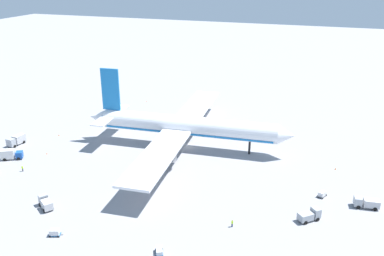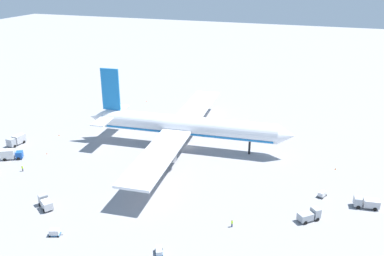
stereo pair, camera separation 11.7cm
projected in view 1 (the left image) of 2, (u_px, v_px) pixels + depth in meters
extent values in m
plane|color=gray|center=(188.00, 147.00, 130.92)|extent=(600.00, 600.00, 0.00)
cylinder|color=white|center=(188.00, 126.00, 128.22)|extent=(55.42, 10.20, 6.06)
cone|color=white|center=(287.00, 135.00, 121.09)|extent=(5.28, 6.28, 5.94)
cone|color=white|center=(99.00, 117.00, 135.50)|extent=(6.47, 6.19, 5.75)
cube|color=#1972BF|center=(110.00, 89.00, 130.69)|extent=(6.02, 0.95, 13.54)
cube|color=white|center=(118.00, 109.00, 138.98)|extent=(5.09, 9.62, 0.36)
cube|color=white|center=(103.00, 121.00, 128.98)|extent=(5.09, 9.62, 0.36)
cube|color=white|center=(197.00, 107.00, 148.37)|extent=(11.74, 37.15, 0.70)
cylinder|color=slate|center=(195.00, 118.00, 144.10)|extent=(5.67, 4.59, 4.20)
cube|color=white|center=(157.00, 156.00, 110.06)|extent=(11.74, 37.15, 0.70)
cylinder|color=slate|center=(167.00, 155.00, 115.57)|extent=(4.82, 4.08, 3.74)
cylinder|color=black|center=(249.00, 147.00, 125.54)|extent=(0.70, 0.70, 4.30)
cylinder|color=black|center=(184.00, 134.00, 135.31)|extent=(0.70, 0.70, 4.30)
cylinder|color=black|center=(175.00, 146.00, 126.27)|extent=(0.70, 0.70, 4.30)
cube|color=#1972BF|center=(188.00, 131.00, 128.84)|extent=(53.20, 9.73, 0.50)
cube|color=#999EA5|center=(358.00, 201.00, 98.36)|extent=(1.98, 2.42, 2.08)
cube|color=#B2B2B7|center=(371.00, 203.00, 97.79)|extent=(3.81, 2.64, 1.80)
cube|color=black|center=(355.00, 199.00, 98.28)|extent=(0.30, 1.88, 0.91)
cylinder|color=black|center=(359.00, 207.00, 97.69)|extent=(0.93, 0.40, 0.90)
cylinder|color=black|center=(357.00, 202.00, 99.72)|extent=(0.93, 0.40, 0.90)
cylinder|color=black|center=(375.00, 209.00, 96.95)|extent=(0.93, 0.40, 0.90)
cylinder|color=black|center=(373.00, 204.00, 98.98)|extent=(0.93, 0.40, 0.90)
cube|color=#999EA5|center=(43.00, 199.00, 99.06)|extent=(2.40, 2.53, 2.26)
cube|color=#B2B2B7|center=(47.00, 205.00, 97.11)|extent=(3.70, 3.45, 1.81)
cube|color=black|center=(42.00, 196.00, 99.25)|extent=(1.05, 1.44, 1.00)
cylinder|color=black|center=(40.00, 205.00, 98.81)|extent=(0.91, 0.76, 0.90)
cylinder|color=black|center=(48.00, 202.00, 99.92)|extent=(0.91, 0.76, 0.90)
cylinder|color=black|center=(44.00, 211.00, 96.40)|extent=(0.91, 0.76, 0.90)
cylinder|color=black|center=(53.00, 208.00, 97.50)|extent=(0.91, 0.76, 0.90)
cube|color=#999EA5|center=(316.00, 212.00, 93.60)|extent=(2.60, 2.65, 2.31)
cube|color=#999EA5|center=(305.00, 216.00, 92.71)|extent=(3.82, 3.75, 1.64)
cube|color=black|center=(318.00, 210.00, 93.58)|extent=(1.28, 1.41, 1.01)
cylinder|color=black|center=(312.00, 214.00, 94.90)|extent=(0.87, 0.83, 0.90)
cylinder|color=black|center=(318.00, 219.00, 93.04)|extent=(0.87, 0.83, 0.90)
cylinder|color=black|center=(300.00, 218.00, 93.70)|extent=(0.87, 0.83, 0.90)
cylinder|color=black|center=(306.00, 223.00, 91.85)|extent=(0.87, 0.83, 0.90)
cube|color=#999EA5|center=(11.00, 142.00, 130.38)|extent=(2.63, 2.04, 2.40)
cube|color=#B2B2B7|center=(19.00, 139.00, 133.07)|extent=(2.83, 3.94, 2.50)
cube|color=black|center=(9.00, 141.00, 129.63)|extent=(2.06, 0.29, 1.06)
cylinder|color=black|center=(15.00, 146.00, 130.48)|extent=(0.39, 0.93, 0.90)
cylinder|color=black|center=(9.00, 145.00, 131.45)|extent=(0.39, 0.93, 0.90)
cylinder|color=black|center=(24.00, 142.00, 133.70)|extent=(0.39, 0.93, 0.90)
cylinder|color=black|center=(18.00, 141.00, 134.67)|extent=(0.39, 0.93, 0.90)
cube|color=#194CA5|center=(19.00, 155.00, 122.67)|extent=(2.58, 2.68, 1.85)
cube|color=silver|center=(8.00, 154.00, 122.04)|extent=(4.29, 3.60, 2.71)
cube|color=black|center=(21.00, 153.00, 122.60)|extent=(0.89, 1.57, 0.81)
cylinder|color=black|center=(20.00, 156.00, 123.94)|extent=(0.94, 0.69, 0.90)
cylinder|color=black|center=(18.00, 159.00, 122.04)|extent=(0.94, 0.69, 0.90)
cylinder|color=black|center=(6.00, 157.00, 123.37)|extent=(0.94, 0.69, 0.90)
cylinder|color=black|center=(5.00, 160.00, 121.48)|extent=(0.94, 0.69, 0.90)
cube|color=#26598C|center=(159.00, 252.00, 82.64)|extent=(2.48, 3.15, 0.15)
cube|color=silver|center=(159.00, 250.00, 82.45)|extent=(2.16, 2.68, 0.89)
cylinder|color=black|center=(163.00, 256.00, 81.75)|extent=(0.28, 0.41, 0.40)
cylinder|color=black|center=(163.00, 249.00, 83.73)|extent=(0.28, 0.41, 0.40)
cylinder|color=black|center=(156.00, 250.00, 83.58)|extent=(0.28, 0.41, 0.40)
cube|color=#595B60|center=(322.00, 195.00, 103.04)|extent=(2.33, 2.94, 0.15)
cylinder|color=#333338|center=(325.00, 193.00, 104.12)|extent=(0.32, 0.58, 0.08)
cube|color=silver|center=(322.00, 193.00, 102.81)|extent=(2.04, 2.50, 1.05)
cylinder|color=black|center=(321.00, 193.00, 104.18)|extent=(0.27, 0.41, 0.40)
cylinder|color=black|center=(326.00, 195.00, 103.29)|extent=(0.27, 0.41, 0.40)
cylinder|color=black|center=(317.00, 196.00, 102.84)|extent=(0.27, 0.41, 0.40)
cylinder|color=black|center=(323.00, 198.00, 101.95)|extent=(0.27, 0.41, 0.40)
cube|color=#26598C|center=(55.00, 234.00, 88.16)|extent=(2.69, 2.10, 0.15)
cylinder|color=#333338|center=(62.00, 234.00, 88.16)|extent=(0.59, 0.27, 0.08)
cube|color=silver|center=(55.00, 232.00, 87.92)|extent=(2.29, 1.85, 1.16)
cylinder|color=black|center=(60.00, 233.00, 88.84)|extent=(0.42, 0.25, 0.40)
cylinder|color=black|center=(58.00, 237.00, 87.54)|extent=(0.42, 0.25, 0.40)
cylinder|color=black|center=(52.00, 233.00, 88.83)|extent=(0.42, 0.25, 0.40)
cylinder|color=black|center=(50.00, 237.00, 87.53)|extent=(0.42, 0.25, 0.40)
cylinder|color=navy|center=(232.00, 225.00, 91.06)|extent=(0.41, 0.41, 0.87)
cylinder|color=#B2F219|center=(232.00, 222.00, 90.78)|extent=(0.51, 0.51, 0.65)
sphere|color=#8C6647|center=(232.00, 221.00, 90.61)|extent=(0.23, 0.23, 0.23)
cylinder|color=#3F3F47|center=(23.00, 170.00, 115.58)|extent=(0.44, 0.44, 0.85)
cylinder|color=#B2F219|center=(22.00, 167.00, 115.30)|extent=(0.56, 0.56, 0.63)
sphere|color=tan|center=(22.00, 166.00, 115.15)|extent=(0.23, 0.23, 0.23)
cone|color=orange|center=(59.00, 135.00, 139.59)|extent=(0.36, 0.36, 0.55)
cone|color=orange|center=(335.00, 169.00, 116.54)|extent=(0.36, 0.36, 0.55)
cone|color=orange|center=(120.00, 105.00, 169.22)|extent=(0.36, 0.36, 0.55)
cone|color=orange|center=(146.00, 101.00, 174.25)|extent=(0.36, 0.36, 0.55)
cone|color=orange|center=(47.00, 153.00, 126.04)|extent=(0.36, 0.36, 0.55)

